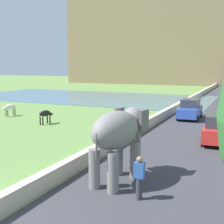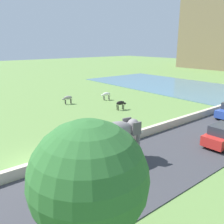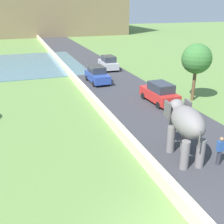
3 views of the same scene
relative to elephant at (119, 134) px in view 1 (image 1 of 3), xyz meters
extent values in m
cube|color=#38383D|center=(1.54, 15.13, -2.01)|extent=(7.00, 120.00, 0.06)
cube|color=beige|center=(-2.26, 13.13, -1.67)|extent=(0.40, 110.00, 0.73)
cube|color=slate|center=(-17.46, 28.98, -2.00)|extent=(36.00, 18.00, 0.08)
cube|color=#7F6B4C|center=(-9.46, 75.73, 9.41)|extent=(64.00, 28.00, 22.88)
ellipsoid|color=slate|center=(-0.03, -0.22, 0.20)|extent=(1.75, 2.86, 1.50)
cylinder|color=slate|center=(-0.33, 0.70, -1.24)|extent=(0.44, 0.44, 1.60)
cylinder|color=slate|center=(0.50, 0.59, -1.24)|extent=(0.44, 0.44, 1.60)
cylinder|color=slate|center=(-0.57, -1.04, -1.24)|extent=(0.44, 0.44, 1.60)
cylinder|color=slate|center=(0.27, -1.15, -1.24)|extent=(0.44, 0.44, 1.60)
ellipsoid|color=slate|center=(0.16, 1.18, 0.39)|extent=(1.11, 1.03, 1.10)
cube|color=#575454|center=(-0.45, 1.13, 0.43)|extent=(0.21, 0.71, 0.90)
cube|color=#575454|center=(0.74, 0.97, 0.43)|extent=(0.21, 0.71, 0.90)
cylinder|color=slate|center=(0.23, 1.65, -0.50)|extent=(0.28, 0.28, 1.50)
cone|color=silver|center=(0.00, 1.61, -0.05)|extent=(0.19, 0.57, 0.17)
cone|color=silver|center=(0.43, 1.55, -0.05)|extent=(0.19, 0.57, 0.17)
cylinder|color=#575454|center=(-0.21, -1.53, -0.15)|extent=(0.08, 0.08, 0.90)
cylinder|color=#33333D|center=(1.34, -1.30, -1.61)|extent=(0.22, 0.22, 0.85)
cube|color=#2D569E|center=(1.34, -1.30, -0.91)|extent=(0.36, 0.22, 0.56)
sphere|color=#997051|center=(1.34, -1.30, -0.52)|extent=(0.22, 0.22, 0.22)
cube|color=red|center=(3.12, 8.41, -1.34)|extent=(1.85, 4.06, 0.80)
cube|color=#2D333D|center=(3.13, 8.21, -0.59)|extent=(1.53, 2.25, 0.70)
cylinder|color=black|center=(2.26, 9.68, -1.74)|extent=(0.20, 0.61, 0.60)
cylinder|color=black|center=(2.36, 7.09, -1.74)|extent=(0.20, 0.61, 0.60)
cylinder|color=black|center=(2.26, 20.72, -1.74)|extent=(0.21, 0.61, 0.60)
cube|color=#2D4CA8|center=(-0.03, 16.22, -1.34)|extent=(1.78, 4.03, 0.80)
cube|color=#2D333D|center=(-0.03, 16.42, -0.59)|extent=(1.49, 2.23, 0.70)
cylinder|color=black|center=(0.80, 14.94, -1.74)|extent=(0.19, 0.60, 0.60)
cylinder|color=black|center=(-0.81, 14.90, -1.74)|extent=(0.19, 0.60, 0.60)
cylinder|color=black|center=(0.75, 17.54, -1.74)|extent=(0.19, 0.60, 0.60)
cylinder|color=black|center=(-0.86, 17.50, -1.74)|extent=(0.19, 0.60, 0.60)
ellipsoid|color=silver|center=(-15.76, 10.99, -1.14)|extent=(0.72, 1.18, 0.50)
cylinder|color=#595753|center=(-15.71, 10.57, -1.71)|extent=(0.10, 0.10, 0.65)
cylinder|color=#595753|center=(-16.01, 10.66, -1.71)|extent=(0.10, 0.10, 0.65)
cylinder|color=#595753|center=(-15.50, 11.32, -1.71)|extent=(0.10, 0.10, 0.65)
cylinder|color=#595753|center=(-15.80, 11.40, -1.71)|extent=(0.10, 0.10, 0.65)
ellipsoid|color=silver|center=(-15.93, 10.38, -1.29)|extent=(0.34, 0.45, 0.26)
cone|color=beige|center=(-15.84, 10.35, -1.12)|extent=(0.04, 0.04, 0.12)
cone|color=beige|center=(-16.01, 10.40, -1.12)|extent=(0.04, 0.04, 0.12)
cylinder|color=#595753|center=(-15.61, 11.51, -1.34)|extent=(0.04, 0.04, 0.45)
ellipsoid|color=black|center=(-10.33, 9.03, -1.14)|extent=(0.64, 1.16, 0.50)
cylinder|color=black|center=(-10.41, 9.44, -1.71)|extent=(0.10, 0.10, 0.65)
cylinder|color=black|center=(-10.11, 9.38, -1.71)|extent=(0.10, 0.10, 0.65)
cylinder|color=black|center=(-10.56, 8.68, -1.71)|extent=(0.10, 0.10, 0.65)
cylinder|color=black|center=(-10.25, 8.62, -1.71)|extent=(0.10, 0.10, 0.65)
ellipsoid|color=black|center=(-10.21, 9.65, -1.29)|extent=(0.31, 0.44, 0.26)
cone|color=beige|center=(-10.30, 9.67, -1.12)|extent=(0.04, 0.04, 0.12)
cone|color=beige|center=(-10.12, 9.63, -1.12)|extent=(0.04, 0.04, 0.12)
cylinder|color=black|center=(-10.43, 8.50, -1.34)|extent=(0.04, 0.04, 0.45)
camera|label=1|loc=(4.66, -10.98, 2.71)|focal=48.96mm
camera|label=2|loc=(11.59, -9.89, 5.98)|focal=38.35mm
camera|label=3|loc=(-7.93, -11.05, 5.78)|focal=43.81mm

